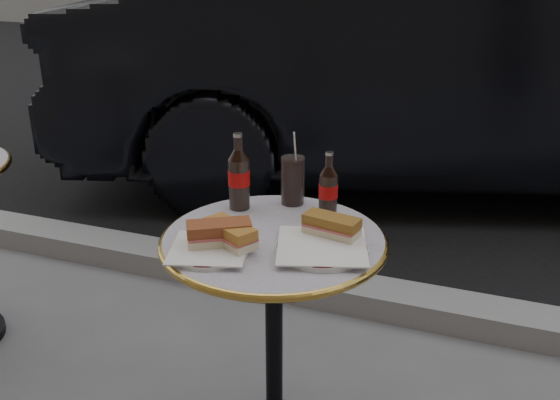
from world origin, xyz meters
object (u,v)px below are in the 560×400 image
(bistro_table, at_px, (274,349))
(plate_left, at_px, (209,251))
(cola_glass, at_px, (293,180))
(parked_car, at_px, (456,61))
(plate_right, at_px, (322,249))
(cola_bottle_left, at_px, (239,171))
(cola_bottle_right, at_px, (328,185))

(bistro_table, distance_m, plate_left, 0.42)
(cola_glass, xyz_separation_m, parked_car, (0.24, 2.41, -0.01))
(plate_right, distance_m, parked_car, 2.69)
(plate_left, xyz_separation_m, plate_right, (0.27, 0.11, 0.00))
(cola_bottle_left, distance_m, parked_car, 2.53)
(cola_bottle_left, height_order, cola_glass, cola_bottle_left)
(cola_bottle_left, distance_m, cola_bottle_right, 0.27)
(cola_bottle_right, relative_size, parked_car, 0.04)
(cola_bottle_right, bearing_deg, cola_bottle_left, -174.92)
(cola_bottle_right, xyz_separation_m, cola_glass, (-0.13, 0.07, -0.03))
(bistro_table, height_order, cola_bottle_right, cola_bottle_right)
(cola_bottle_left, relative_size, cola_bottle_right, 1.17)
(cola_bottle_left, bearing_deg, cola_glass, 33.62)
(plate_right, distance_m, cola_bottle_left, 0.38)
(plate_left, bearing_deg, parked_car, 83.17)
(plate_left, distance_m, cola_bottle_right, 0.40)
(bistro_table, distance_m, plate_right, 0.40)
(plate_left, xyz_separation_m, cola_bottle_right, (0.22, 0.32, 0.09))
(cola_bottle_left, xyz_separation_m, cola_glass, (0.14, 0.09, -0.04))
(cola_bottle_left, bearing_deg, plate_right, -30.97)
(plate_left, height_order, cola_glass, cola_glass)
(bistro_table, relative_size, plate_left, 3.58)
(bistro_table, height_order, plate_left, plate_left)
(bistro_table, relative_size, cola_bottle_right, 3.66)
(bistro_table, bearing_deg, plate_right, -14.66)
(cola_bottle_left, xyz_separation_m, cola_bottle_right, (0.27, 0.02, -0.02))
(plate_left, relative_size, plate_right, 0.85)
(bistro_table, distance_m, parked_car, 2.70)
(bistro_table, xyz_separation_m, cola_glass, (-0.03, 0.24, 0.44))
(cola_bottle_left, relative_size, parked_car, 0.05)
(plate_left, relative_size, cola_bottle_left, 0.87)
(plate_right, bearing_deg, bistro_table, 165.34)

